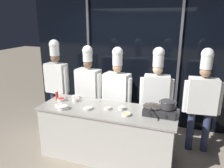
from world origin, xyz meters
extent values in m
plane|color=gray|center=(0.00, 0.00, 0.00)|extent=(24.00, 24.00, 0.00)
cube|color=black|center=(0.00, 1.52, 1.35)|extent=(4.69, 0.04, 2.70)
cube|color=#47474C|center=(-1.00, 1.47, 1.35)|extent=(0.05, 0.05, 2.70)
cube|color=#47474C|center=(1.00, 1.47, 1.35)|extent=(0.05, 0.05, 2.70)
cube|color=beige|center=(0.00, 0.00, 0.43)|extent=(2.18, 0.73, 0.86)
cube|color=#A39E93|center=(0.00, 0.00, 0.87)|extent=(2.25, 0.77, 0.03)
cube|color=#28282B|center=(0.84, 0.06, 0.94)|extent=(0.48, 0.31, 0.11)
cylinder|color=black|center=(0.73, 0.06, 1.00)|extent=(0.19, 0.19, 0.01)
cylinder|color=black|center=(0.73, -0.10, 0.94)|extent=(0.03, 0.01, 0.03)
cylinder|color=black|center=(0.95, 0.06, 1.00)|extent=(0.19, 0.19, 0.01)
cylinder|color=black|center=(0.95, -0.10, 0.94)|extent=(0.03, 0.01, 0.03)
cylinder|color=#38332D|center=(0.73, 0.06, 1.01)|extent=(0.28, 0.28, 0.01)
cone|color=#38332D|center=(0.73, 0.06, 1.03)|extent=(0.30, 0.30, 0.04)
cylinder|color=black|center=(0.73, -0.19, 1.04)|extent=(0.02, 0.22, 0.02)
cylinder|color=#333335|center=(0.95, 0.06, 1.06)|extent=(0.22, 0.22, 0.11)
torus|color=#333335|center=(0.95, 0.06, 1.12)|extent=(0.22, 0.22, 0.01)
torus|color=#333335|center=(0.83, 0.06, 1.10)|extent=(0.01, 0.05, 0.05)
torus|color=#333335|center=(1.07, 0.06, 1.10)|extent=(0.01, 0.05, 0.05)
cylinder|color=red|center=(-1.01, 0.11, 0.96)|extent=(0.05, 0.05, 0.15)
cone|color=white|center=(-1.01, 0.11, 1.05)|extent=(0.05, 0.05, 0.04)
cylinder|color=white|center=(0.36, -0.14, 0.90)|extent=(0.14, 0.14, 0.03)
torus|color=white|center=(0.36, -0.14, 0.92)|extent=(0.15, 0.15, 0.01)
cylinder|color=#E0C689|center=(0.36, -0.14, 0.91)|extent=(0.12, 0.12, 0.02)
cylinder|color=white|center=(-0.80, -0.18, 0.90)|extent=(0.11, 0.11, 0.03)
torus|color=white|center=(-0.80, -0.18, 0.92)|extent=(0.11, 0.11, 0.01)
cylinder|color=silver|center=(-0.80, -0.18, 0.91)|extent=(0.09, 0.09, 0.02)
cylinder|color=white|center=(0.23, 0.05, 0.91)|extent=(0.11, 0.11, 0.05)
torus|color=white|center=(0.23, 0.05, 0.93)|extent=(0.11, 0.11, 0.01)
cylinder|color=beige|center=(0.23, 0.05, 0.92)|extent=(0.09, 0.09, 0.03)
cylinder|color=white|center=(0.02, -0.02, 0.90)|extent=(0.11, 0.11, 0.04)
torus|color=white|center=(0.02, -0.02, 0.92)|extent=(0.11, 0.11, 0.01)
cylinder|color=beige|center=(0.02, -0.02, 0.91)|extent=(0.09, 0.09, 0.02)
cylinder|color=white|center=(-0.28, -0.12, 0.90)|extent=(0.14, 0.14, 0.03)
torus|color=white|center=(-0.28, -0.12, 0.92)|extent=(0.15, 0.15, 0.01)
cylinder|color=silver|center=(-0.28, -0.12, 0.91)|extent=(0.12, 0.12, 0.02)
cylinder|color=white|center=(-0.64, 0.13, 0.91)|extent=(0.13, 0.13, 0.05)
torus|color=white|center=(-0.64, 0.13, 0.94)|extent=(0.13, 0.13, 0.01)
cylinder|color=#EAA893|center=(-0.64, 0.13, 0.92)|extent=(0.11, 0.11, 0.03)
cylinder|color=white|center=(-0.89, 0.06, 0.91)|extent=(0.14, 0.14, 0.05)
torus|color=white|center=(-0.89, 0.06, 0.93)|extent=(0.14, 0.14, 0.01)
cylinder|color=red|center=(-0.89, 0.06, 0.92)|extent=(0.11, 0.11, 0.03)
cylinder|color=white|center=(-0.71, 0.25, 0.91)|extent=(0.13, 0.13, 0.05)
torus|color=white|center=(-0.71, 0.25, 0.94)|extent=(0.14, 0.14, 0.01)
cylinder|color=silver|center=(-0.71, 0.25, 0.92)|extent=(0.11, 0.11, 0.03)
cylinder|color=white|center=(-0.67, -0.26, 0.91)|extent=(0.16, 0.16, 0.05)
torus|color=white|center=(-0.67, -0.26, 0.94)|extent=(0.16, 0.16, 0.01)
cylinder|color=white|center=(-0.67, -0.26, 0.93)|extent=(0.13, 0.13, 0.03)
cube|color=#B2B5BA|center=(-0.41, 0.27, 0.89)|extent=(0.19, 0.04, 0.01)
ellipsoid|color=#B2B5BA|center=(-0.27, 0.25, 0.89)|extent=(0.09, 0.07, 0.02)
cylinder|color=#2D3856|center=(-1.29, 0.73, 0.39)|extent=(0.12, 0.12, 0.77)
cylinder|color=#2D3856|center=(-1.54, 0.75, 0.39)|extent=(0.12, 0.12, 0.77)
cube|color=white|center=(-1.42, 0.74, 1.08)|extent=(0.47, 0.27, 0.62)
cylinder|color=white|center=(-1.17, 0.69, 1.06)|extent=(0.09, 0.09, 0.57)
cylinder|color=white|center=(-1.67, 0.73, 1.06)|extent=(0.09, 0.09, 0.57)
sphere|color=brown|center=(-1.42, 0.74, 1.51)|extent=(0.18, 0.18, 0.18)
cylinder|color=white|center=(-1.42, 0.74, 1.67)|extent=(0.19, 0.19, 0.22)
sphere|color=white|center=(-1.42, 0.74, 1.78)|extent=(0.21, 0.21, 0.21)
cylinder|color=#4C4C51|center=(-0.54, 0.71, 0.37)|extent=(0.12, 0.12, 0.74)
cylinder|color=#4C4C51|center=(-0.80, 0.75, 0.37)|extent=(0.12, 0.12, 0.74)
cube|color=white|center=(-0.67, 0.73, 1.04)|extent=(0.51, 0.32, 0.60)
cylinder|color=white|center=(-0.41, 0.65, 1.01)|extent=(0.09, 0.09, 0.55)
cylinder|color=white|center=(-0.94, 0.73, 1.01)|extent=(0.09, 0.09, 0.55)
sphere|color=brown|center=(-0.67, 0.73, 1.44)|extent=(0.18, 0.18, 0.18)
cylinder|color=white|center=(-0.67, 0.73, 1.60)|extent=(0.18, 0.18, 0.21)
sphere|color=white|center=(-0.67, 0.73, 1.70)|extent=(0.20, 0.20, 0.20)
cylinder|color=#232326|center=(0.09, 0.64, 0.36)|extent=(0.12, 0.12, 0.73)
cylinder|color=#232326|center=(-0.17, 0.68, 0.36)|extent=(0.12, 0.12, 0.73)
cube|color=white|center=(-0.04, 0.66, 1.02)|extent=(0.50, 0.31, 0.59)
cylinder|color=white|center=(0.22, 0.58, 1.00)|extent=(0.09, 0.09, 0.54)
cylinder|color=white|center=(-0.30, 0.66, 1.00)|extent=(0.09, 0.09, 0.54)
sphere|color=tan|center=(-0.04, 0.66, 1.43)|extent=(0.17, 0.17, 0.17)
cylinder|color=white|center=(-0.04, 0.66, 1.59)|extent=(0.18, 0.18, 0.24)
sphere|color=white|center=(-0.04, 0.66, 1.71)|extent=(0.20, 0.20, 0.20)
cylinder|color=#2D3856|center=(0.81, 0.69, 0.37)|extent=(0.12, 0.12, 0.74)
cylinder|color=#2D3856|center=(0.57, 0.66, 0.37)|extent=(0.12, 0.12, 0.74)
cube|color=white|center=(0.69, 0.67, 1.04)|extent=(0.47, 0.28, 0.60)
cylinder|color=white|center=(0.94, 0.67, 1.02)|extent=(0.09, 0.09, 0.55)
cylinder|color=white|center=(0.45, 0.61, 1.02)|extent=(0.09, 0.09, 0.55)
sphere|color=beige|center=(0.69, 0.67, 1.45)|extent=(0.18, 0.18, 0.18)
cylinder|color=white|center=(0.69, 0.67, 1.62)|extent=(0.19, 0.19, 0.24)
sphere|color=white|center=(0.69, 0.67, 1.74)|extent=(0.20, 0.20, 0.20)
cylinder|color=#2D3856|center=(1.59, 0.73, 0.37)|extent=(0.12, 0.12, 0.75)
cylinder|color=#2D3856|center=(1.33, 0.70, 0.37)|extent=(0.12, 0.12, 0.75)
cube|color=white|center=(1.46, 0.71, 1.05)|extent=(0.50, 0.30, 0.60)
cylinder|color=white|center=(1.72, 0.71, 1.02)|extent=(0.09, 0.09, 0.55)
cylinder|color=white|center=(1.20, 0.64, 1.02)|extent=(0.09, 0.09, 0.55)
sphere|color=#A87A5B|center=(1.46, 0.71, 1.46)|extent=(0.18, 0.18, 0.18)
cylinder|color=white|center=(1.46, 0.71, 1.63)|extent=(0.19, 0.19, 0.24)
sphere|color=white|center=(1.46, 0.71, 1.75)|extent=(0.20, 0.20, 0.20)
camera|label=1|loc=(1.17, -3.06, 2.31)|focal=35.00mm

